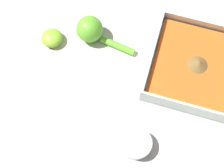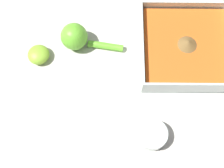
# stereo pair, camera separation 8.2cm
# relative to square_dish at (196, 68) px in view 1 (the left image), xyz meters

# --- Properties ---
(ground_plane) EXTENTS (4.00, 4.00, 0.00)m
(ground_plane) POSITION_rel_square_dish_xyz_m (0.03, -0.02, -0.02)
(ground_plane) COLOR beige
(square_dish) EXTENTS (0.25, 0.25, 0.06)m
(square_dish) POSITION_rel_square_dish_xyz_m (0.00, 0.00, 0.00)
(square_dish) COLOR silver
(square_dish) RESTS_ON ground_plane
(spice_bowl) EXTENTS (0.08, 0.08, 0.04)m
(spice_bowl) POSITION_rel_square_dish_xyz_m (0.25, -0.10, -0.01)
(spice_bowl) COLOR silver
(spice_bowl) RESTS_ON ground_plane
(lemon_squeezer) EXTENTS (0.08, 0.18, 0.08)m
(lemon_squeezer) POSITION_rel_square_dish_xyz_m (-0.02, -0.30, 0.01)
(lemon_squeezer) COLOR #6BC633
(lemon_squeezer) RESTS_ON ground_plane
(lemon_half) EXTENTS (0.06, 0.06, 0.03)m
(lemon_half) POSITION_rel_square_dish_xyz_m (0.02, -0.41, -0.00)
(lemon_half) COLOR #93CC38
(lemon_half) RESTS_ON ground_plane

